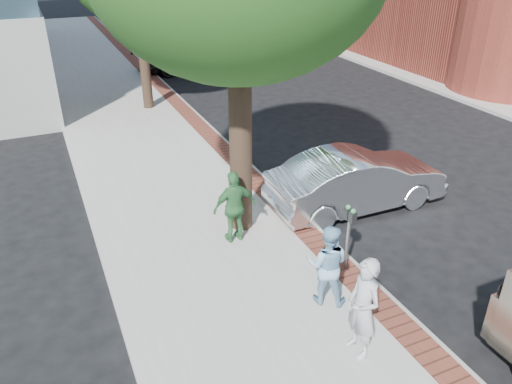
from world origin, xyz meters
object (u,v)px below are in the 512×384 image
person_officer (327,265)px  sedan_silver (357,180)px  parking_meter (349,225)px  person_green (235,207)px  person_gray (363,308)px  bg_car (189,55)px

person_officer → sedan_silver: size_ratio=0.35×
parking_meter → person_green: 2.64m
person_officer → sedan_silver: bearing=-95.3°
person_green → sedan_silver: size_ratio=0.37×
parking_meter → person_gray: person_gray is taller
parking_meter → person_gray: size_ratio=0.78×
parking_meter → bg_car: size_ratio=0.30×
person_gray → parking_meter: bearing=150.9°
sedan_silver → person_officer: bearing=138.6°
person_gray → person_officer: size_ratio=1.12×
person_green → person_gray: bearing=97.2°
parking_meter → person_officer: person_officer is taller
person_officer → bg_car: size_ratio=0.34×
sedan_silver → person_gray: bearing=147.2°
person_officer → person_gray: bearing=119.6°
person_officer → bg_car: 19.10m
person_gray → sedan_silver: bearing=145.5°
person_officer → person_green: 2.83m
bg_car → person_officer: bearing=172.9°
person_gray → person_officer: (0.18, 1.40, -0.10)m
parking_meter → sedan_silver: 3.02m
person_officer → person_green: size_ratio=0.96×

